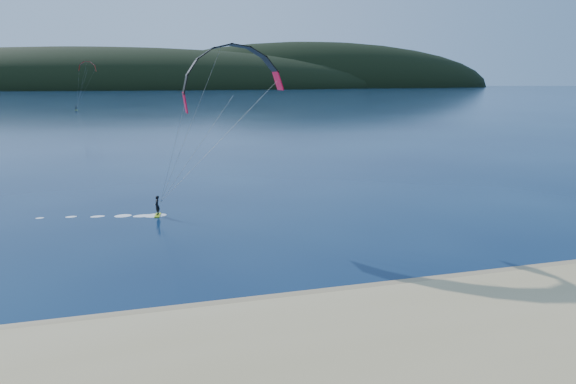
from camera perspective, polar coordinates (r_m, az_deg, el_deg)
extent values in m
plane|color=#071735|center=(23.81, -2.17, -17.61)|extent=(1800.00, 1800.00, 0.00)
cube|color=#958056|center=(27.69, -4.35, -12.95)|extent=(220.00, 2.50, 0.10)
ellipsoid|color=black|center=(741.54, -19.18, 11.05)|extent=(840.00, 280.00, 110.00)
ellipsoid|color=black|center=(823.79, 3.50, 11.80)|extent=(600.00, 240.00, 140.00)
cube|color=#A0C817|center=(46.78, -14.61, -2.56)|extent=(0.64, 1.47, 0.08)
imported|color=black|center=(46.55, -14.67, -1.48)|extent=(0.50, 0.69, 1.75)
cylinder|color=gray|center=(44.12, -10.47, 4.63)|extent=(0.02, 0.02, 11.70)
cube|color=#A0C817|center=(222.37, -22.94, 8.60)|extent=(1.09, 1.34, 0.08)
imported|color=black|center=(222.33, -22.96, 8.81)|extent=(0.95, 1.00, 1.63)
cylinder|color=gray|center=(218.56, -22.39, 10.81)|extent=(0.02, 0.02, 16.80)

